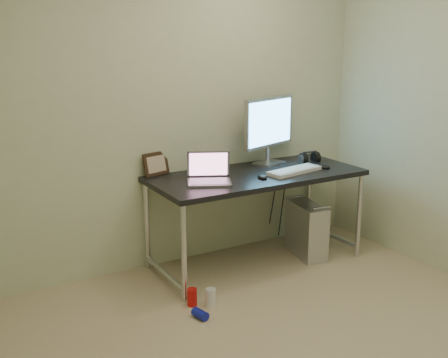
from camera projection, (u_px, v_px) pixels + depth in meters
wall_back at (168, 110)px, 4.31m from camera, size 3.50×0.02×2.50m
desk at (256, 182)px, 4.43m from camera, size 1.69×0.74×0.75m
tower_computer at (306, 230)px, 4.69m from camera, size 0.26×0.46×0.48m
cable_a at (274, 198)px, 4.97m from camera, size 0.01×0.16×0.69m
cable_b at (283, 200)px, 5.00m from camera, size 0.02×0.11×0.71m
can_red at (192, 297)px, 3.86m from camera, size 0.08×0.08×0.12m
can_white at (211, 298)px, 3.84m from camera, size 0.08×0.08×0.13m
can_blue at (200, 314)px, 3.69m from camera, size 0.09×0.13×0.06m
laptop at (209, 175)px, 4.15m from camera, size 0.40×0.37×0.22m
monitor at (269, 125)px, 4.65m from camera, size 0.58×0.24×0.56m
keyboard at (294, 171)px, 4.44m from camera, size 0.50×0.24×0.03m
mouse_right at (324, 166)px, 4.57m from camera, size 0.11×0.13×0.04m
mouse_left at (262, 176)px, 4.26m from camera, size 0.08×0.11×0.03m
headphones at (309, 158)px, 4.79m from camera, size 0.18×0.11×0.12m
picture_frame at (156, 164)px, 4.34m from camera, size 0.23×0.12×0.18m
webcam at (194, 163)px, 4.39m from camera, size 0.04×0.03×0.11m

